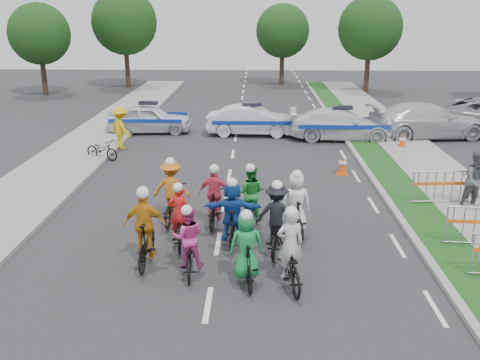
{
  "coord_description": "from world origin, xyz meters",
  "views": [
    {
      "loc": [
        0.94,
        -9.61,
        5.75
      ],
      "look_at": [
        0.51,
        4.99,
        1.1
      ],
      "focal_mm": 40.0,
      "sensor_mm": 36.0,
      "label": 1
    }
  ],
  "objects_px": {
    "rider_0": "(290,259)",
    "police_car_0": "(149,119)",
    "rider_5": "(232,217)",
    "rider_8": "(250,202)",
    "rider_1": "(246,255)",
    "police_car_2": "(342,124)",
    "cone_1": "(402,142)",
    "tree_3": "(124,22)",
    "rider_9": "(215,202)",
    "parked_bike": "(102,150)",
    "police_car_1": "(252,121)",
    "civilian_sedan": "(428,121)",
    "rider_6": "(180,224)",
    "tree_0": "(39,34)",
    "marshal_hiviz": "(121,128)",
    "tree_1": "(370,28)",
    "barrier_2": "(444,188)",
    "cone_0": "(342,165)",
    "spectator_1": "(477,181)",
    "rider_2": "(188,247)",
    "rider_4": "(276,224)",
    "tree_4": "(283,31)",
    "rider_3": "(146,235)",
    "rider_7": "(296,211)"
  },
  "relations": [
    {
      "from": "rider_0",
      "to": "police_car_0",
      "type": "relative_size",
      "value": 0.47
    },
    {
      "from": "rider_5",
      "to": "rider_8",
      "type": "xyz_separation_m",
      "value": [
        0.43,
        1.39,
        -0.1
      ]
    },
    {
      "from": "rider_1",
      "to": "police_car_0",
      "type": "relative_size",
      "value": 0.43
    },
    {
      "from": "police_car_0",
      "to": "police_car_2",
      "type": "height_order",
      "value": "police_car_2"
    },
    {
      "from": "cone_1",
      "to": "tree_3",
      "type": "relative_size",
      "value": 0.1
    },
    {
      "from": "rider_9",
      "to": "parked_bike",
      "type": "height_order",
      "value": "rider_9"
    },
    {
      "from": "police_car_1",
      "to": "civilian_sedan",
      "type": "xyz_separation_m",
      "value": [
        8.25,
        -0.32,
        0.1
      ]
    },
    {
      "from": "rider_0",
      "to": "tree_3",
      "type": "bearing_deg",
      "value": -80.64
    },
    {
      "from": "cone_1",
      "to": "rider_6",
      "type": "bearing_deg",
      "value": -129.15
    },
    {
      "from": "police_car_1",
      "to": "tree_0",
      "type": "relative_size",
      "value": 0.68
    },
    {
      "from": "marshal_hiviz",
      "to": "tree_1",
      "type": "xyz_separation_m",
      "value": [
        13.86,
        17.2,
        3.62
      ]
    },
    {
      "from": "rider_6",
      "to": "tree_1",
      "type": "relative_size",
      "value": 0.25
    },
    {
      "from": "police_car_0",
      "to": "tree_3",
      "type": "bearing_deg",
      "value": 11.65
    },
    {
      "from": "rider_8",
      "to": "tree_0",
      "type": "bearing_deg",
      "value": -47.98
    },
    {
      "from": "rider_8",
      "to": "barrier_2",
      "type": "relative_size",
      "value": 0.93
    },
    {
      "from": "tree_0",
      "to": "tree_3",
      "type": "bearing_deg",
      "value": 38.66
    },
    {
      "from": "cone_0",
      "to": "spectator_1",
      "type": "bearing_deg",
      "value": -46.4
    },
    {
      "from": "police_car_0",
      "to": "cone_0",
      "type": "distance_m",
      "value": 10.8
    },
    {
      "from": "rider_2",
      "to": "rider_4",
      "type": "bearing_deg",
      "value": -154.49
    },
    {
      "from": "rider_6",
      "to": "barrier_2",
      "type": "relative_size",
      "value": 0.86
    },
    {
      "from": "police_car_2",
      "to": "marshal_hiviz",
      "type": "bearing_deg",
      "value": 105.25
    },
    {
      "from": "rider_6",
      "to": "tree_1",
      "type": "xyz_separation_m",
      "value": [
        9.96,
        27.1,
        3.97
      ]
    },
    {
      "from": "rider_0",
      "to": "tree_4",
      "type": "xyz_separation_m",
      "value": [
        1.3,
        33.1,
        3.57
      ]
    },
    {
      "from": "rider_4",
      "to": "rider_9",
      "type": "bearing_deg",
      "value": -37.3
    },
    {
      "from": "rider_3",
      "to": "rider_6",
      "type": "height_order",
      "value": "rider_3"
    },
    {
      "from": "rider_2",
      "to": "police_car_2",
      "type": "xyz_separation_m",
      "value": [
        5.48,
        13.49,
        0.07
      ]
    },
    {
      "from": "rider_4",
      "to": "tree_3",
      "type": "xyz_separation_m",
      "value": [
        -10.47,
        29.36,
        4.16
      ]
    },
    {
      "from": "parked_bike",
      "to": "tree_4",
      "type": "distance_m",
      "value": 24.69
    },
    {
      "from": "rider_2",
      "to": "cone_1",
      "type": "bearing_deg",
      "value": -130.07
    },
    {
      "from": "rider_3",
      "to": "spectator_1",
      "type": "distance_m",
      "value": 9.9
    },
    {
      "from": "rider_4",
      "to": "tree_4",
      "type": "distance_m",
      "value": 31.59
    },
    {
      "from": "police_car_2",
      "to": "rider_7",
      "type": "bearing_deg",
      "value": 168.88
    },
    {
      "from": "police_car_1",
      "to": "cone_0",
      "type": "xyz_separation_m",
      "value": [
        3.37,
        -6.42,
        -0.36
      ]
    },
    {
      "from": "rider_8",
      "to": "marshal_hiviz",
      "type": "bearing_deg",
      "value": -46.27
    },
    {
      "from": "barrier_2",
      "to": "police_car_2",
      "type": "bearing_deg",
      "value": 101.33
    },
    {
      "from": "barrier_2",
      "to": "tree_0",
      "type": "xyz_separation_m",
      "value": [
        -20.7,
        21.98,
        3.63
      ]
    },
    {
      "from": "rider_9",
      "to": "police_car_0",
      "type": "xyz_separation_m",
      "value": [
        -4.1,
        11.74,
        0.0
      ]
    },
    {
      "from": "rider_4",
      "to": "tree_1",
      "type": "xyz_separation_m",
      "value": [
        7.53,
        27.36,
        3.81
      ]
    },
    {
      "from": "rider_4",
      "to": "cone_0",
      "type": "bearing_deg",
      "value": -104.14
    },
    {
      "from": "rider_6",
      "to": "rider_3",
      "type": "bearing_deg",
      "value": 54.24
    },
    {
      "from": "police_car_2",
      "to": "tree_4",
      "type": "relative_size",
      "value": 0.77
    },
    {
      "from": "rider_5",
      "to": "police_car_1",
      "type": "bearing_deg",
      "value": -90.09
    },
    {
      "from": "rider_8",
      "to": "cone_0",
      "type": "bearing_deg",
      "value": -113.88
    },
    {
      "from": "rider_3",
      "to": "parked_bike",
      "type": "distance_m",
      "value": 9.91
    },
    {
      "from": "rider_9",
      "to": "police_car_0",
      "type": "distance_m",
      "value": 12.43
    },
    {
      "from": "rider_6",
      "to": "rider_2",
      "type": "bearing_deg",
      "value": 99.68
    },
    {
      "from": "barrier_2",
      "to": "parked_bike",
      "type": "relative_size",
      "value": 1.3
    },
    {
      "from": "rider_8",
      "to": "police_car_2",
      "type": "xyz_separation_m",
      "value": [
        4.12,
        10.58,
        0.03
      ]
    },
    {
      "from": "police_car_2",
      "to": "tree_0",
      "type": "height_order",
      "value": "tree_0"
    },
    {
      "from": "rider_1",
      "to": "police_car_2",
      "type": "relative_size",
      "value": 0.36
    }
  ]
}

